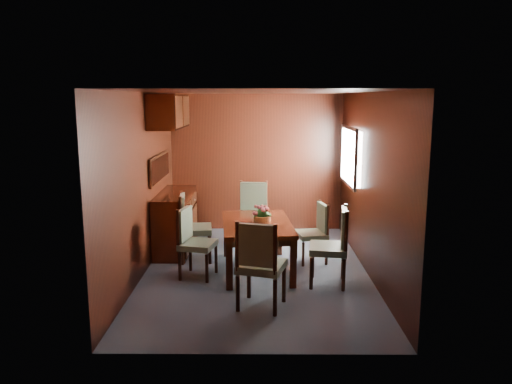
{
  "coord_description": "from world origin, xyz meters",
  "views": [
    {
      "loc": [
        0.04,
        -6.48,
        2.32
      ],
      "look_at": [
        0.0,
        0.26,
        1.05
      ],
      "focal_mm": 35.0,
      "sensor_mm": 36.0,
      "label": 1
    }
  ],
  "objects_px": {
    "dining_table": "(257,229)",
    "chair_head": "(259,260)",
    "chair_right_near": "(334,242)",
    "chair_left_near": "(193,238)",
    "flower_centerpiece": "(262,212)",
    "sideboard": "(176,221)"
  },
  "relations": [
    {
      "from": "dining_table",
      "to": "flower_centerpiece",
      "type": "height_order",
      "value": "flower_centerpiece"
    },
    {
      "from": "chair_head",
      "to": "dining_table",
      "type": "bearing_deg",
      "value": 108.03
    },
    {
      "from": "chair_right_near",
      "to": "flower_centerpiece",
      "type": "height_order",
      "value": "chair_right_near"
    },
    {
      "from": "sideboard",
      "to": "dining_table",
      "type": "xyz_separation_m",
      "value": [
        1.26,
        -0.96,
        0.13
      ]
    },
    {
      "from": "chair_right_near",
      "to": "flower_centerpiece",
      "type": "bearing_deg",
      "value": 64.96
    },
    {
      "from": "dining_table",
      "to": "chair_right_near",
      "type": "bearing_deg",
      "value": -33.22
    },
    {
      "from": "flower_centerpiece",
      "to": "sideboard",
      "type": "bearing_deg",
      "value": 146.08
    },
    {
      "from": "chair_left_near",
      "to": "chair_right_near",
      "type": "distance_m",
      "value": 1.83
    },
    {
      "from": "chair_left_near",
      "to": "flower_centerpiece",
      "type": "height_order",
      "value": "chair_left_near"
    },
    {
      "from": "sideboard",
      "to": "flower_centerpiece",
      "type": "bearing_deg",
      "value": -33.92
    },
    {
      "from": "dining_table",
      "to": "sideboard",
      "type": "bearing_deg",
      "value": 137.45
    },
    {
      "from": "dining_table",
      "to": "chair_right_near",
      "type": "height_order",
      "value": "chair_right_near"
    },
    {
      "from": "chair_head",
      "to": "flower_centerpiece",
      "type": "height_order",
      "value": "chair_head"
    },
    {
      "from": "sideboard",
      "to": "chair_left_near",
      "type": "xyz_separation_m",
      "value": [
        0.42,
        -1.2,
        0.07
      ]
    },
    {
      "from": "dining_table",
      "to": "chair_left_near",
      "type": "distance_m",
      "value": 0.87
    },
    {
      "from": "chair_left_near",
      "to": "chair_head",
      "type": "distance_m",
      "value": 1.37
    },
    {
      "from": "dining_table",
      "to": "chair_head",
      "type": "relative_size",
      "value": 1.48
    },
    {
      "from": "dining_table",
      "to": "chair_right_near",
      "type": "xyz_separation_m",
      "value": [
        0.97,
        -0.52,
        -0.03
      ]
    },
    {
      "from": "chair_left_near",
      "to": "chair_right_near",
      "type": "xyz_separation_m",
      "value": [
        1.81,
        -0.29,
        0.04
      ]
    },
    {
      "from": "sideboard",
      "to": "chair_left_near",
      "type": "distance_m",
      "value": 1.27
    },
    {
      "from": "chair_left_near",
      "to": "chair_right_near",
      "type": "height_order",
      "value": "chair_right_near"
    },
    {
      "from": "chair_left_near",
      "to": "chair_right_near",
      "type": "bearing_deg",
      "value": 93.82
    }
  ]
}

